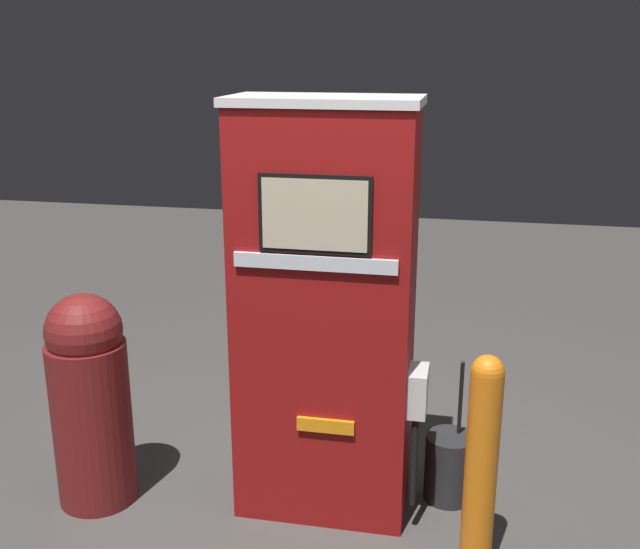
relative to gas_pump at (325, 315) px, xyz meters
The scene contains 5 objects.
ground_plane 1.04m from the gas_pump, 90.71° to the right, with size 14.00×14.00×0.00m, color #423F3D.
gas_pump is the anchor object (origin of this frame).
safety_bollard 0.98m from the gas_pump, 28.06° to the right, with size 0.14×0.14×1.04m.
trash_bin 1.26m from the gas_pump, behind, with size 0.39×0.39×1.11m.
squeegee_bucket 1.06m from the gas_pump, 15.33° to the left, with size 0.25×0.25×0.79m.
Camera 1 is at (0.64, -3.06, 2.24)m, focal length 42.00 mm.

